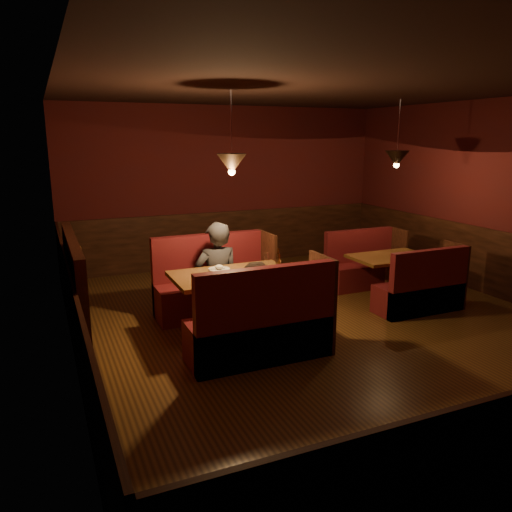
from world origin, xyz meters
name	(u,v)px	position (x,y,z in m)	size (l,w,h in m)	color
room	(304,246)	(-0.28, 0.05, 1.05)	(6.02, 7.02, 2.92)	#402913
main_table	(234,287)	(-1.15, 0.18, 0.59)	(1.43, 0.87, 1.00)	#553617
main_bench_far	(214,289)	(-1.14, 0.99, 0.34)	(1.57, 0.56, 1.07)	#551619
main_bench_near	(263,330)	(-1.14, -0.64, 0.34)	(1.57, 0.56, 1.07)	#551619
second_table	(390,267)	(1.46, 0.57, 0.48)	(1.15, 0.73, 0.65)	#553617
second_bench_far	(363,268)	(1.49, 1.26, 0.29)	(1.27, 0.47, 0.90)	#551619
second_bench_near	(423,292)	(1.49, -0.11, 0.29)	(1.27, 0.47, 0.90)	#551619
diner_a	(217,259)	(-1.18, 0.72, 0.83)	(0.60, 0.40, 1.65)	#292A2F
diner_b	(259,293)	(-1.10, -0.45, 0.70)	(0.68, 0.53, 1.39)	#382A23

